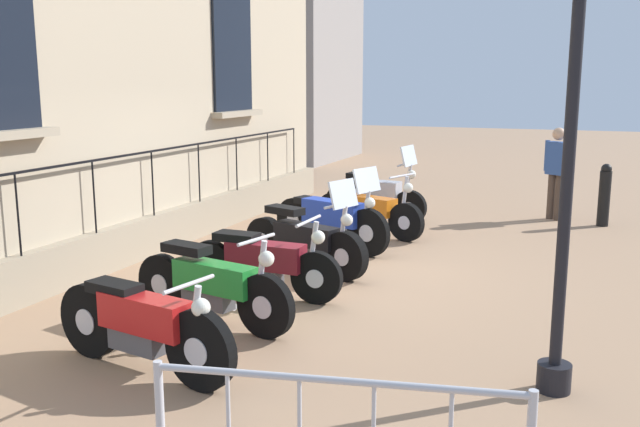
% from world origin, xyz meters
% --- Properties ---
extents(ground_plane, '(60.00, 60.00, 0.00)m').
position_xyz_m(ground_plane, '(0.00, 0.00, 0.00)').
color(ground_plane, '#9E7A5B').
extents(building_facade, '(0.82, 12.30, 7.13)m').
position_xyz_m(building_facade, '(-2.79, 0.00, 3.48)').
color(building_facade, tan).
rests_on(building_facade, ground_plane).
extents(motorcycle_red, '(2.05, 0.71, 0.92)m').
position_xyz_m(motorcycle_red, '(0.01, -3.64, 0.43)').
color(motorcycle_red, black).
rests_on(motorcycle_red, ground_plane).
extents(motorcycle_green, '(2.07, 0.72, 1.02)m').
position_xyz_m(motorcycle_green, '(-0.05, -2.34, 0.42)').
color(motorcycle_green, black).
rests_on(motorcycle_green, ground_plane).
extents(motorcycle_maroon, '(2.04, 0.66, 0.99)m').
position_xyz_m(motorcycle_maroon, '(0.02, -1.27, 0.41)').
color(motorcycle_maroon, black).
rests_on(motorcycle_maroon, ground_plane).
extents(motorcycle_black, '(2.02, 0.89, 1.31)m').
position_xyz_m(motorcycle_black, '(0.06, -0.06, 0.42)').
color(motorcycle_black, black).
rests_on(motorcycle_black, ground_plane).
extents(motorcycle_blue, '(2.08, 0.94, 1.31)m').
position_xyz_m(motorcycle_blue, '(-0.05, 1.25, 0.47)').
color(motorcycle_blue, black).
rests_on(motorcycle_blue, ground_plane).
extents(motorcycle_orange, '(2.07, 0.98, 1.07)m').
position_xyz_m(motorcycle_orange, '(0.18, 2.43, 0.41)').
color(motorcycle_orange, black).
rests_on(motorcycle_orange, ground_plane).
extents(motorcycle_silver, '(1.99, 0.71, 1.41)m').
position_xyz_m(motorcycle_silver, '(-0.05, 3.59, 0.46)').
color(motorcycle_silver, black).
rests_on(motorcycle_silver, ground_plane).
extents(lamppost, '(0.40, 0.40, 4.63)m').
position_xyz_m(lamppost, '(3.41, -2.71, 2.99)').
color(lamppost, black).
rests_on(lamppost, ground_plane).
extents(bollard, '(0.20, 0.20, 1.11)m').
position_xyz_m(bollard, '(3.83, 4.63, 0.56)').
color(bollard, black).
rests_on(bollard, ground_plane).
extents(pedestrian_standing, '(0.47, 0.37, 1.70)m').
position_xyz_m(pedestrian_standing, '(3.00, 4.91, 0.96)').
color(pedestrian_standing, '#47382D').
rests_on(pedestrian_standing, ground_plane).
extents(distant_building, '(5.17, 4.56, 10.15)m').
position_xyz_m(distant_building, '(-6.59, 12.60, 5.08)').
color(distant_building, gray).
rests_on(distant_building, ground_plane).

